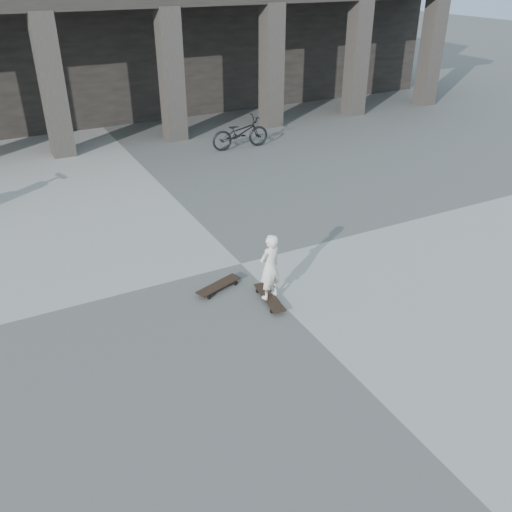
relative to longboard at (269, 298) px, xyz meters
name	(u,v)px	position (x,y,z in m)	size (l,w,h in m)	color
ground	(241,264)	(0.15, 1.41, -0.08)	(90.00, 90.00, 0.00)	#51514E
colonnade	(74,27)	(0.15, 15.18, 2.96)	(28.00, 8.82, 6.00)	black
longboard	(269,298)	(0.00, 0.00, 0.00)	(0.34, 0.98, 0.10)	black
skateboard_spare	(219,286)	(-0.62, 0.75, 0.01)	(0.93, 0.51, 0.11)	black
child	(270,267)	(0.00, 0.00, 0.61)	(0.43, 0.28, 1.18)	silver
bicycle	(240,133)	(3.38, 8.03, 0.41)	(0.65, 1.85, 0.97)	black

